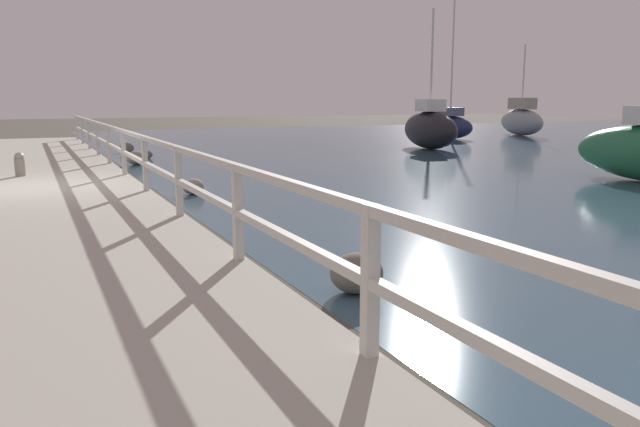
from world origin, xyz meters
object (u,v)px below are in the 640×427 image
sailboat_navy (450,125)px  sailboat_gray (521,120)px  mooring_bollard (20,164)px  sailboat_black (430,128)px

sailboat_navy → sailboat_gray: bearing=0.6°
mooring_bollard → sailboat_gray: bearing=24.7°
sailboat_gray → sailboat_navy: bearing=-152.6°
sailboat_black → mooring_bollard: bearing=-151.4°
sailboat_gray → sailboat_navy: 5.80m
sailboat_gray → sailboat_black: (-10.73, -6.27, -0.04)m
sailboat_black → sailboat_navy: size_ratio=0.73×
sailboat_gray → sailboat_navy: size_ratio=0.67×
mooring_bollard → sailboat_gray: sailboat_gray is taller
mooring_bollard → sailboat_gray: 28.82m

